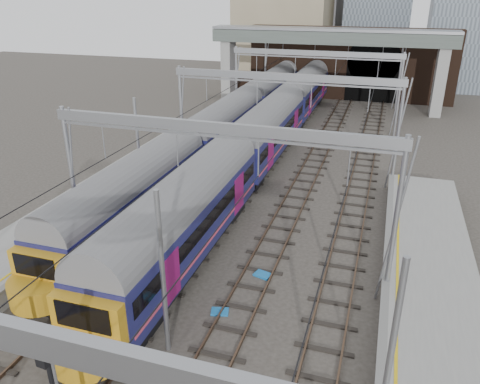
% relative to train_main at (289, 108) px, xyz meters
% --- Properties ---
extents(tracks, '(14.40, 80.00, 0.22)m').
position_rel_train_main_xyz_m(tracks, '(2.00, -18.87, -2.56)').
color(tracks, '#4C3828').
rests_on(tracks, ground).
extents(overhead_line, '(16.80, 80.00, 8.00)m').
position_rel_train_main_xyz_m(overhead_line, '(2.00, -12.38, 3.99)').
color(overhead_line, gray).
rests_on(overhead_line, ground).
extents(retaining_wall, '(28.00, 2.75, 9.00)m').
position_rel_train_main_xyz_m(retaining_wall, '(3.40, 18.07, 1.75)').
color(retaining_wall, '#301E15').
rests_on(retaining_wall, ground).
extents(overbridge, '(28.00, 3.00, 9.25)m').
position_rel_train_main_xyz_m(overbridge, '(2.00, 12.13, 4.69)').
color(overbridge, gray).
rests_on(overbridge, ground).
extents(train_main, '(2.96, 68.30, 5.03)m').
position_rel_train_main_xyz_m(train_main, '(0.00, 0.00, 0.00)').
color(train_main, black).
rests_on(train_main, ground).
extents(train_second, '(2.75, 63.62, 4.75)m').
position_rel_train_main_xyz_m(train_second, '(-4.00, 0.01, -0.12)').
color(train_second, black).
rests_on(train_second, ground).
extents(equip_cover_a, '(0.81, 0.64, 0.09)m').
position_rel_train_main_xyz_m(equip_cover_a, '(-0.52, -30.80, -2.54)').
color(equip_cover_a, '#186BB4').
rests_on(equip_cover_a, ground).
extents(equip_cover_b, '(0.89, 0.73, 0.09)m').
position_rel_train_main_xyz_m(equip_cover_b, '(3.19, -29.06, -2.54)').
color(equip_cover_b, '#186BB4').
rests_on(equip_cover_b, ground).
extents(equip_cover_c, '(0.97, 0.80, 0.10)m').
position_rel_train_main_xyz_m(equip_cover_c, '(4.26, -25.63, -2.53)').
color(equip_cover_c, '#186BB4').
rests_on(equip_cover_c, ground).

